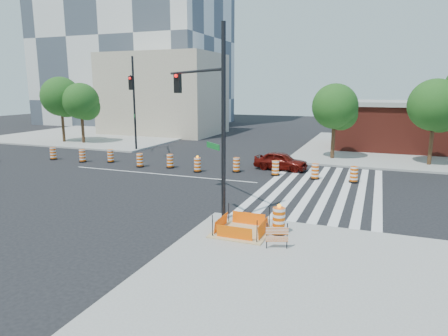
# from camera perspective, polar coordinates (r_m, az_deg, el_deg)

# --- Properties ---
(ground) EXTENTS (120.00, 120.00, 0.00)m
(ground) POSITION_cam_1_polar(r_m,az_deg,el_deg) (27.89, -9.13, -0.87)
(ground) COLOR black
(ground) RESTS_ON ground
(sidewalk_ne) EXTENTS (22.00, 22.00, 0.15)m
(sidewalk_ne) POSITION_cam_1_polar(r_m,az_deg,el_deg) (42.10, 26.63, 2.31)
(sidewalk_ne) COLOR gray
(sidewalk_ne) RESTS_ON ground
(sidewalk_nw) EXTENTS (22.00, 22.00, 0.15)m
(sidewalk_nw) POSITION_cam_1_polar(r_m,az_deg,el_deg) (52.62, -16.29, 4.67)
(sidewalk_nw) COLOR gray
(sidewalk_nw) RESTS_ON ground
(crosswalk_east) EXTENTS (6.75, 13.50, 0.01)m
(crosswalk_east) POSITION_cam_1_polar(r_m,az_deg,el_deg) (24.39, 13.74, -2.83)
(crosswalk_east) COLOR silver
(crosswalk_east) RESTS_ON ground
(lane_centerline) EXTENTS (14.00, 0.12, 0.01)m
(lane_centerline) POSITION_cam_1_polar(r_m,az_deg,el_deg) (27.89, -9.13, -0.86)
(lane_centerline) COLOR silver
(lane_centerline) RESTS_ON ground
(excavation_pit) EXTENTS (2.20, 2.20, 0.90)m
(excavation_pit) POSITION_cam_1_polar(r_m,az_deg,el_deg) (16.30, 2.55, -8.91)
(excavation_pit) COLOR tan
(excavation_pit) RESTS_ON ground
(brick_storefront) EXTENTS (16.50, 8.50, 4.60)m
(brick_storefront) POSITION_cam_1_polar(r_m,az_deg,el_deg) (41.85, 26.91, 5.34)
(brick_storefront) COLOR maroon
(brick_storefront) RESTS_ON ground
(beige_midrise) EXTENTS (14.00, 10.00, 10.00)m
(beige_midrise) POSITION_cam_1_polar(r_m,az_deg,el_deg) (52.32, -8.58, 10.38)
(beige_midrise) COLOR tan
(beige_midrise) RESTS_ON ground
(red_coupe) EXTENTS (3.97, 1.87, 1.31)m
(red_coupe) POSITION_cam_1_polar(r_m,az_deg,el_deg) (29.17, 8.11, 1.02)
(red_coupe) COLOR #4F0A06
(red_coupe) RESTS_ON ground
(signal_pole_se) EXTENTS (4.83, 4.30, 8.36)m
(signal_pole_se) POSITION_cam_1_polar(r_m,az_deg,el_deg) (18.52, -2.58, 9.07)
(signal_pole_se) COLOR black
(signal_pole_se) RESTS_ON ground
(signal_pole_nw) EXTENTS (3.53, 5.53, 8.50)m
(signal_pole_nw) POSITION_cam_1_polar(r_m,az_deg,el_deg) (36.45, -12.83, 10.11)
(signal_pole_nw) COLOR black
(signal_pole_nw) RESTS_ON ground
(pit_drum) EXTENTS (0.63, 0.63, 1.23)m
(pit_drum) POSITION_cam_1_polar(r_m,az_deg,el_deg) (16.15, 7.83, -7.56)
(pit_drum) COLOR black
(pit_drum) RESTS_ON ground
(barricade) EXTENTS (0.78, 0.31, 0.96)m
(barricade) POSITION_cam_1_polar(r_m,az_deg,el_deg) (14.70, 7.58, -9.41)
(barricade) COLOR #E15204
(barricade) RESTS_ON ground
(tree_north_a) EXTENTS (4.11, 4.11, 6.98)m
(tree_north_a) POSITION_cam_1_polar(r_m,az_deg,el_deg) (45.98, -22.20, 9.14)
(tree_north_a) COLOR #382314
(tree_north_a) RESTS_ON ground
(tree_north_b) EXTENTS (3.73, 3.73, 6.34)m
(tree_north_b) POSITION_cam_1_polar(r_m,az_deg,el_deg) (44.37, -19.68, 8.70)
(tree_north_b) COLOR #382314
(tree_north_b) RESTS_ON ground
(tree_north_c) EXTENTS (3.65, 3.65, 6.21)m
(tree_north_c) POSITION_cam_1_polar(r_m,az_deg,el_deg) (33.77, 15.62, 8.13)
(tree_north_c) COLOR #382314
(tree_north_c) RESTS_ON ground
(tree_north_d) EXTENTS (3.84, 3.84, 6.53)m
(tree_north_d) POSITION_cam_1_polar(r_m,az_deg,el_deg) (33.55, 27.95, 7.58)
(tree_north_d) COLOR #382314
(tree_north_d) RESTS_ON ground
(median_drum_0) EXTENTS (0.60, 0.60, 1.02)m
(median_drum_0) POSITION_cam_1_polar(r_m,az_deg,el_deg) (35.88, -23.22, 1.86)
(median_drum_0) COLOR black
(median_drum_0) RESTS_ON ground
(median_drum_1) EXTENTS (0.60, 0.60, 1.02)m
(median_drum_1) POSITION_cam_1_polar(r_m,az_deg,el_deg) (33.81, -19.56, 1.60)
(median_drum_1) COLOR black
(median_drum_1) RESTS_ON ground
(median_drum_2) EXTENTS (0.60, 0.60, 1.02)m
(median_drum_2) POSITION_cam_1_polar(r_m,az_deg,el_deg) (33.01, -15.89, 1.59)
(median_drum_2) COLOR black
(median_drum_2) RESTS_ON ground
(median_drum_3) EXTENTS (0.60, 0.60, 1.02)m
(median_drum_3) POSITION_cam_1_polar(r_m,az_deg,el_deg) (30.57, -11.91, 1.03)
(median_drum_3) COLOR black
(median_drum_3) RESTS_ON ground
(median_drum_4) EXTENTS (0.60, 0.60, 1.02)m
(median_drum_4) POSITION_cam_1_polar(r_m,az_deg,el_deg) (29.83, -7.70, 0.91)
(median_drum_4) COLOR black
(median_drum_4) RESTS_ON ground
(median_drum_5) EXTENTS (0.60, 0.60, 1.18)m
(median_drum_5) POSITION_cam_1_polar(r_m,az_deg,el_deg) (28.18, -3.81, 0.39)
(median_drum_5) COLOR black
(median_drum_5) RESTS_ON ground
(median_drum_6) EXTENTS (0.60, 0.60, 1.02)m
(median_drum_6) POSITION_cam_1_polar(r_m,az_deg,el_deg) (28.13, 1.79, 0.37)
(median_drum_6) COLOR black
(median_drum_6) RESTS_ON ground
(median_drum_7) EXTENTS (0.60, 0.60, 1.02)m
(median_drum_7) POSITION_cam_1_polar(r_m,az_deg,el_deg) (27.21, 7.37, -0.10)
(median_drum_7) COLOR black
(median_drum_7) RESTS_ON ground
(median_drum_8) EXTENTS (0.60, 0.60, 1.02)m
(median_drum_8) POSITION_cam_1_polar(r_m,az_deg,el_deg) (26.58, 12.89, -0.57)
(median_drum_8) COLOR black
(median_drum_8) RESTS_ON ground
(median_drum_9) EXTENTS (0.60, 0.60, 1.02)m
(median_drum_9) POSITION_cam_1_polar(r_m,az_deg,el_deg) (26.31, 18.06, -0.97)
(median_drum_9) COLOR black
(median_drum_9) RESTS_ON ground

